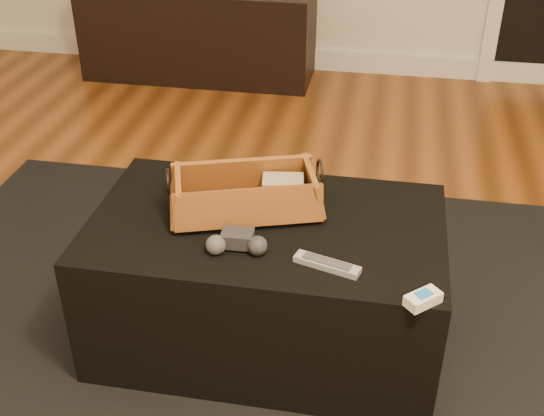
% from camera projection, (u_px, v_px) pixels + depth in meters
% --- Properties ---
extents(baseboard, '(5.00, 0.04, 0.12)m').
position_uv_depth(baseboard, '(339.00, 61.00, 4.11)').
color(baseboard, white).
rests_on(baseboard, floor).
extents(media_cabinet, '(1.31, 0.45, 0.52)m').
position_uv_depth(media_cabinet, '(199.00, 32.00, 3.94)').
color(media_cabinet, black).
rests_on(media_cabinet, floor).
extents(area_rug, '(2.60, 2.00, 0.01)m').
position_uv_depth(area_rug, '(264.00, 346.00, 2.10)').
color(area_rug, black).
rests_on(area_rug, floor).
extents(ottoman, '(1.00, 0.60, 0.42)m').
position_uv_depth(ottoman, '(267.00, 281.00, 2.03)').
color(ottoman, black).
rests_on(ottoman, area_rug).
extents(tv_remote, '(0.23, 0.14, 0.02)m').
position_uv_depth(tv_remote, '(239.00, 206.00, 1.94)').
color(tv_remote, black).
rests_on(tv_remote, wicker_basket).
extents(cloth_bundle, '(0.13, 0.10, 0.06)m').
position_uv_depth(cloth_bundle, '(283.00, 188.00, 1.98)').
color(cloth_bundle, tan).
rests_on(cloth_bundle, wicker_basket).
extents(wicker_basket, '(0.48, 0.34, 0.15)m').
position_uv_depth(wicker_basket, '(245.00, 196.00, 1.94)').
color(wicker_basket, '#935E21').
rests_on(wicker_basket, ottoman).
extents(game_controller, '(0.17, 0.10, 0.05)m').
position_uv_depth(game_controller, '(237.00, 243.00, 1.79)').
color(game_controller, '#272729').
rests_on(game_controller, ottoman).
extents(silver_remote, '(0.18, 0.09, 0.02)m').
position_uv_depth(silver_remote, '(327.00, 264.00, 1.74)').
color(silver_remote, '#A6A8AE').
rests_on(silver_remote, ottoman).
extents(cream_gadget, '(0.10, 0.09, 0.03)m').
position_uv_depth(cream_gadget, '(423.00, 299.00, 1.61)').
color(cream_gadget, white).
rests_on(cream_gadget, ottoman).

